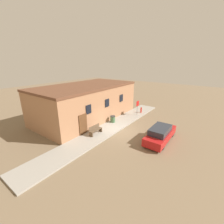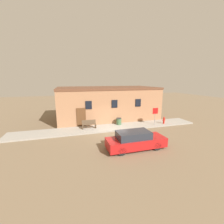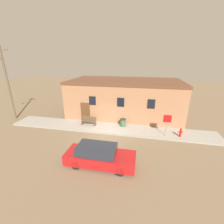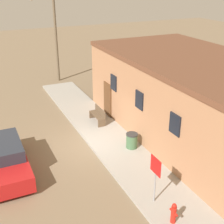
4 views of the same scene
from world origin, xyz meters
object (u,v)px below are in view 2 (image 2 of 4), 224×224
(parked_car, at_px, (135,140))
(trash_bin, at_px, (119,121))
(fire_hydrant, at_px, (164,120))
(stop_sign, at_px, (155,113))
(bench, at_px, (89,124))

(parked_car, bearing_deg, trash_bin, 82.91)
(trash_bin, bearing_deg, fire_hydrant, -12.43)
(stop_sign, distance_m, bench, 7.57)
(parked_car, bearing_deg, bench, 116.22)
(trash_bin, height_order, parked_car, parked_car)
(bench, height_order, parked_car, parked_car)
(fire_hydrant, distance_m, parked_car, 7.68)
(fire_hydrant, relative_size, trash_bin, 1.05)
(fire_hydrant, relative_size, parked_car, 0.18)
(bench, bearing_deg, parked_car, -63.78)
(fire_hydrant, height_order, trash_bin, fire_hydrant)
(fire_hydrant, xyz_separation_m, parked_car, (-5.97, -4.82, 0.13))
(trash_bin, xyz_separation_m, parked_car, (-0.74, -5.98, 0.14))
(bench, height_order, trash_bin, bench)
(fire_hydrant, height_order, parked_car, parked_car)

